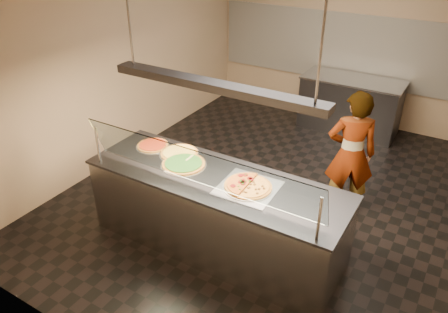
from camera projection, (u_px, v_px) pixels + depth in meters
The scene contains 19 objects.
ground at pixel (272, 194), 6.01m from camera, with size 5.00×6.00×0.02m, color black.
wall_back at pixel (352, 37), 7.51m from camera, with size 5.00×0.02×3.00m, color tan.
wall_front at pixel (94, 224), 3.02m from camera, with size 5.00×0.02×3.00m, color tan.
wall_left at pixel (122, 59), 6.40m from camera, with size 0.02×6.00×3.00m, color tan.
tile_band at pixel (350, 49), 7.59m from camera, with size 4.90×0.02×1.20m, color silver.
serving_counter at pixel (216, 213), 4.86m from camera, with size 2.90×0.94×0.93m.
sneeze_guard at pixel (196, 167), 4.23m from camera, with size 2.66×0.18×0.54m.
perforated_tray at pixel (248, 187), 4.45m from camera, with size 0.61×0.61×0.01m.
half_pizza_pepperoni at pixel (238, 182), 4.49m from camera, with size 0.27×0.49×0.05m.
half_pizza_sausage at pixel (258, 189), 4.38m from camera, with size 0.26×0.49×0.04m.
pizza_spinach at pixel (184, 164), 4.85m from camera, with size 0.51×0.51×0.03m.
pizza_cheese at pixel (179, 153), 5.07m from camera, with size 0.46×0.46×0.03m.
pizza_tomato at pixel (153, 145), 5.23m from camera, with size 0.40×0.40×0.03m.
pizza_spatula at pixel (190, 160), 4.88m from camera, with size 0.17×0.23×0.02m.
prep_table at pixel (350, 105), 7.57m from camera, with size 1.68×0.74×0.93m.
worker at pixel (351, 154), 5.30m from camera, with size 0.60×0.39×1.64m, color #2C2B31.
heat_lamp_housing at pixel (214, 86), 4.13m from camera, with size 2.30×0.18×0.08m, color #37373C.
lamp_rod_left at pixel (128, 15), 4.31m from camera, with size 0.02×0.02×1.01m, color #B7B7BC.
lamp_rod_right at pixel (322, 43), 3.41m from camera, with size 0.02×0.02×1.01m, color #B7B7BC.
Camera 1 is at (2.02, -4.60, 3.39)m, focal length 35.00 mm.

